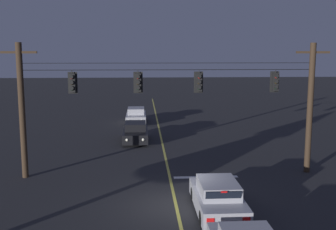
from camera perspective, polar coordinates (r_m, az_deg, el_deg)
The scene contains 11 objects.
ground_plane at distance 17.93m, azimuth 1.12°, elevation -12.49°, with size 180.00×180.00×0.00m, color #28282B.
lane_centre_stripe at distance 27.86m, azimuth -0.65°, elevation -4.71°, with size 0.14×60.00×0.01m, color #D1C64C.
stop_bar_paint at distance 21.71m, azimuth 5.34°, elevation -8.68°, with size 3.40×0.36×0.01m, color silver.
signal_span_assembly at distance 21.29m, azimuth 0.17°, elevation 1.09°, with size 17.00×0.32×7.02m.
traffic_light_leftmost at distance 21.39m, azimuth -13.34°, elevation 4.42°, with size 0.48×0.41×1.22m.
traffic_light_left_inner at distance 21.09m, azimuth -4.23°, elevation 4.57°, with size 0.48×0.41×1.22m.
traffic_light_centre at distance 21.29m, azimuth 4.37°, elevation 4.61°, with size 0.48×0.41×1.22m.
traffic_light_right_inner at distance 22.23m, azimuth 14.88°, elevation 4.52°, with size 0.48×0.41×1.22m.
car_waiting_near_lane at distance 16.95m, azimuth 6.98°, elevation -11.50°, with size 1.80×4.33×1.39m.
car_oncoming_lead at distance 30.10m, azimuth -4.59°, elevation -2.46°, with size 1.80×4.42×1.39m.
car_oncoming_trailing at distance 37.94m, azimuth -4.52°, elevation -0.12°, with size 1.80×4.42×1.39m.
Camera 1 is at (-1.40, -16.65, 6.51)m, focal length 43.32 mm.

